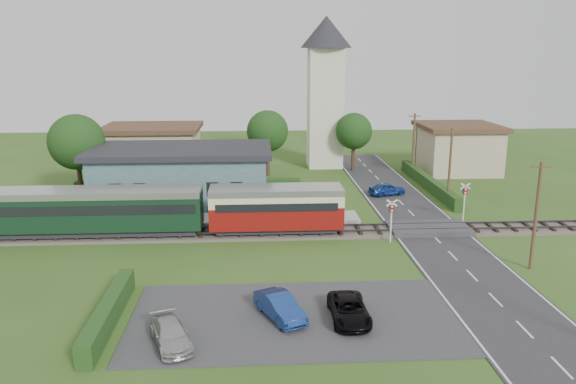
{
  "coord_description": "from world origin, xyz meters",
  "views": [
    {
      "loc": [
        -3.36,
        -38.85,
        13.58
      ],
      "look_at": [
        -0.84,
        4.0,
        2.82
      ],
      "focal_mm": 35.0,
      "sensor_mm": 36.0,
      "label": 1
    }
  ],
  "objects": [
    {
      "name": "hedge_roadside",
      "position": [
        14.2,
        16.0,
        0.6
      ],
      "size": [
        0.8,
        18.0,
        1.2
      ],
      "primitive_type": "cube",
      "color": "#193814",
      "rests_on": "ground"
    },
    {
      "name": "train",
      "position": [
        -18.63,
        2.0,
        2.18
      ],
      "size": [
        43.2,
        2.9,
        3.4
      ],
      "color": "#232328",
      "rests_on": "ground"
    },
    {
      "name": "tree_b",
      "position": [
        -2.0,
        23.0,
        5.02
      ],
      "size": [
        4.6,
        4.6,
        7.34
      ],
      "color": "#332316",
      "rests_on": "ground"
    },
    {
      "name": "car_on_road",
      "position": [
        9.32,
        13.24,
        0.66
      ],
      "size": [
        3.82,
        2.37,
        1.21
      ],
      "primitive_type": "imported",
      "rotation": [
        0.0,
        0.0,
        1.85
      ],
      "color": "navy",
      "rests_on": "road"
    },
    {
      "name": "tree_c",
      "position": [
        8.0,
        25.0,
        4.65
      ],
      "size": [
        4.2,
        4.2,
        6.78
      ],
      "color": "#332316",
      "rests_on": "ground"
    },
    {
      "name": "car_park",
      "position": [
        -1.5,
        -12.0,
        0.04
      ],
      "size": [
        17.0,
        9.0,
        0.08
      ],
      "primitive_type": "cube",
      "color": "#333335",
      "rests_on": "ground"
    },
    {
      "name": "church_tower",
      "position": [
        5.0,
        28.0,
        10.23
      ],
      "size": [
        6.0,
        6.0,
        17.6
      ],
      "color": "beige",
      "rests_on": "ground"
    },
    {
      "name": "streetlamp_west",
      "position": [
        -22.0,
        20.0,
        3.04
      ],
      "size": [
        0.3,
        0.3,
        5.15
      ],
      "color": "#3F3F47",
      "rests_on": "ground"
    },
    {
      "name": "house_west",
      "position": [
        -15.0,
        25.0,
        2.79
      ],
      "size": [
        10.8,
        8.8,
        5.5
      ],
      "color": "tan",
      "rests_on": "ground"
    },
    {
      "name": "house_east",
      "position": [
        20.0,
        24.0,
        2.8
      ],
      "size": [
        8.8,
        8.8,
        5.5
      ],
      "color": "tan",
      "rests_on": "ground"
    },
    {
      "name": "station_building",
      "position": [
        -10.0,
        10.99,
        2.69
      ],
      "size": [
        16.0,
        9.0,
        5.3
      ],
      "color": "#416162",
      "rests_on": "ground"
    },
    {
      "name": "pedestrian_far",
      "position": [
        -15.39,
        5.1,
        1.34
      ],
      "size": [
        0.88,
        1.02,
        1.78
      ],
      "primitive_type": "imported",
      "rotation": [
        0.0,
        0.0,
        1.29
      ],
      "color": "gray",
      "rests_on": "platform"
    },
    {
      "name": "crossing_signal_far",
      "position": [
        13.6,
        4.39,
        2.14
      ],
      "size": [
        0.84,
        0.28,
        3.28
      ],
      "color": "silver",
      "rests_on": "ground"
    },
    {
      "name": "utility_pole_c",
      "position": [
        14.2,
        10.0,
        3.63
      ],
      "size": [
        1.4,
        0.22,
        7.0
      ],
      "color": "#473321",
      "rests_on": "ground"
    },
    {
      "name": "hedge_carpark",
      "position": [
        -11.0,
        -12.0,
        0.6
      ],
      "size": [
        0.8,
        9.0,
        1.2
      ],
      "primitive_type": "cube",
      "color": "#193814",
      "rests_on": "ground"
    },
    {
      "name": "hedge_station",
      "position": [
        -10.0,
        15.5,
        0.65
      ],
      "size": [
        22.0,
        0.8,
        1.3
      ],
      "primitive_type": "cube",
      "color": "#193814",
      "rests_on": "ground"
    },
    {
      "name": "utility_pole_b",
      "position": [
        14.2,
        -6.0,
        3.63
      ],
      "size": [
        1.4,
        0.22,
        7.0
      ],
      "color": "#473321",
      "rests_on": "ground"
    },
    {
      "name": "car_park_dark",
      "position": [
        1.35,
        -12.48,
        0.64
      ],
      "size": [
        1.89,
        4.07,
        1.13
      ],
      "primitive_type": "imported",
      "rotation": [
        0.0,
        0.0,
        0.0
      ],
      "color": "black",
      "rests_on": "car_park"
    },
    {
      "name": "road",
      "position": [
        10.0,
        0.0,
        0.03
      ],
      "size": [
        6.0,
        70.0,
        0.05
      ],
      "primitive_type": "cube",
      "color": "#28282B",
      "rests_on": "ground"
    },
    {
      "name": "equipment_hut",
      "position": [
        -18.0,
        5.2,
        1.75
      ],
      "size": [
        2.3,
        2.3,
        2.55
      ],
      "color": "beige",
      "rests_on": "platform"
    },
    {
      "name": "platform",
      "position": [
        -10.0,
        5.2,
        0.23
      ],
      "size": [
        30.0,
        3.0,
        0.45
      ],
      "primitive_type": "cube",
      "color": "gray",
      "rests_on": "ground"
    },
    {
      "name": "railway_track",
      "position": [
        0.0,
        2.0,
        0.11
      ],
      "size": [
        76.0,
        3.2,
        0.49
      ],
      "color": "#4C443D",
      "rests_on": "ground"
    },
    {
      "name": "tree_a",
      "position": [
        -20.0,
        14.0,
        5.38
      ],
      "size": [
        5.2,
        5.2,
        8.0
      ],
      "color": "#332316",
      "rests_on": "ground"
    },
    {
      "name": "crossing_deck",
      "position": [
        10.0,
        2.0,
        0.23
      ],
      "size": [
        6.2,
        3.4,
        0.45
      ],
      "primitive_type": "cube",
      "color": "#333335",
      "rests_on": "ground"
    },
    {
      "name": "car_park_blue",
      "position": [
        -2.21,
        -12.04,
        0.71
      ],
      "size": [
        2.81,
        4.03,
        1.26
      ],
      "primitive_type": "imported",
      "rotation": [
        0.0,
        0.0,
        0.43
      ],
      "color": "navy",
      "rests_on": "car_park"
    },
    {
      "name": "streetlamp_east",
      "position": [
        16.0,
        27.0,
        3.04
      ],
      "size": [
        0.3,
        0.3,
        5.15
      ],
      "color": "#3F3F47",
      "rests_on": "ground"
    },
    {
      "name": "car_park_silver",
      "position": [
        -7.5,
        -14.5,
        0.62
      ],
      "size": [
        2.69,
        4.0,
        1.08
      ],
      "primitive_type": "imported",
      "rotation": [
        0.0,
        0.0,
        0.35
      ],
      "color": "#A2A2A2",
      "rests_on": "car_park"
    },
    {
      "name": "pedestrian_near",
      "position": [
        -3.27,
        5.3,
        1.43
      ],
      "size": [
        0.79,
        0.6,
        1.96
      ],
      "primitive_type": "imported",
      "rotation": [
        0.0,
        0.0,
        3.34
      ],
      "color": "gray",
      "rests_on": "platform"
    },
    {
      "name": "utility_pole_d",
      "position": [
        14.2,
        22.0,
        3.63
      ],
      "size": [
        1.4,
        0.22,
        7.0
      ],
      "color": "#473321",
      "rests_on": "ground"
    },
    {
      "name": "ground",
      "position": [
        0.0,
        0.0,
        0.0
      ],
      "size": [
        120.0,
        120.0,
        0.0
      ],
      "primitive_type": "plane",
      "color": "#2D4C19"
    },
    {
      "name": "crossing_signal_near",
      "position": [
        6.4,
        -0.41,
        2.14
      ],
      "size": [
        0.84,
        0.28,
        3.28
      ],
      "color": "silver",
      "rests_on": "ground"
    }
  ]
}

